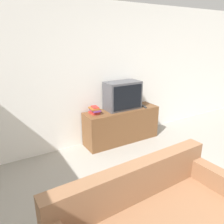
{
  "coord_description": "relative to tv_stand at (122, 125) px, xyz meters",
  "views": [
    {
      "loc": [
        -1.86,
        -0.61,
        1.98
      ],
      "look_at": [
        -0.17,
        2.25,
        0.85
      ],
      "focal_mm": 35.0,
      "sensor_mm": 36.0,
      "label": 1
    }
  ],
  "objects": [
    {
      "name": "television",
      "position": [
        0.04,
        0.04,
        0.6
      ],
      "size": [
        0.69,
        0.36,
        0.54
      ],
      "color": "#4C4C51",
      "rests_on": "tv_stand"
    },
    {
      "name": "remote_on_stand",
      "position": [
        0.48,
        -0.09,
        0.34
      ],
      "size": [
        0.09,
        0.2,
        0.02
      ],
      "rotation": [
        0.0,
        0.0,
        -0.25
      ],
      "color": "#2D2D2D",
      "rests_on": "tv_stand"
    },
    {
      "name": "book_stack",
      "position": [
        -0.56,
        0.04,
        0.4
      ],
      "size": [
        0.18,
        0.23,
        0.13
      ],
      "color": "#B72D28",
      "rests_on": "tv_stand"
    },
    {
      "name": "tv_stand",
      "position": [
        0.0,
        0.0,
        0.0
      ],
      "size": [
        1.52,
        0.44,
        0.66
      ],
      "color": "brown",
      "rests_on": "ground_plane"
    },
    {
      "name": "wall_back",
      "position": [
        -0.35,
        0.27,
        0.97
      ],
      "size": [
        9.0,
        0.06,
        2.6
      ],
      "color": "white",
      "rests_on": "ground_plane"
    }
  ]
}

